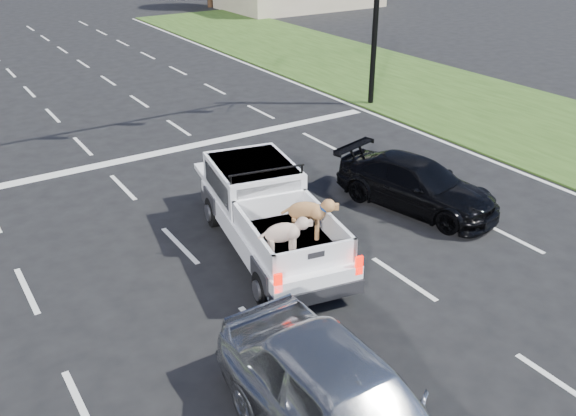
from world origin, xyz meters
The scene contains 6 objects.
ground centered at (0.00, 0.00, 0.00)m, with size 160.00×160.00×0.00m, color black.
road_markings centered at (0.00, 6.56, 0.01)m, with size 17.75×60.00×0.01m.
grass_shoulder_right centered at (13.00, 6.00, 0.03)m, with size 8.00×60.00×0.06m, color #284314.
pickup_truck centered at (-0.02, 2.74, 0.94)m, with size 2.91×5.63×2.01m.
silver_sedan centered at (-2.24, -3.02, 0.85)m, with size 2.01×5.00×1.70m, color #A2A5A9.
black_coupe centered at (4.44, 2.49, 0.65)m, with size 1.83×4.51×1.31m, color black.
Camera 1 is at (-6.46, -8.02, 7.30)m, focal length 38.00 mm.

